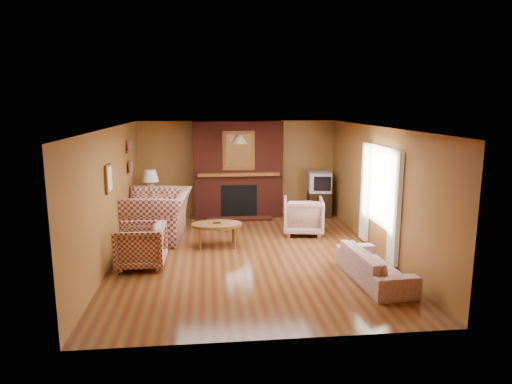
{
  "coord_description": "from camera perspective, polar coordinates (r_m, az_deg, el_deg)",
  "views": [
    {
      "loc": [
        -0.75,
        -8.31,
        2.83
      ],
      "look_at": [
        0.2,
        0.6,
        1.09
      ],
      "focal_mm": 32.0,
      "sensor_mm": 36.0,
      "label": 1
    }
  ],
  "objects": [
    {
      "name": "botanical_print",
      "position": [
        8.29,
        -17.95,
        1.6
      ],
      "size": [
        0.05,
        0.4,
        0.5
      ],
      "color": "brown",
      "rests_on": "wall_left"
    },
    {
      "name": "window_right",
      "position": [
        8.88,
        15.2,
        -0.43
      ],
      "size": [
        0.1,
        1.85,
        2.0
      ],
      "color": "beige",
      "rests_on": "wall_right"
    },
    {
      "name": "wall_left",
      "position": [
        8.64,
        -17.64,
        -0.37
      ],
      "size": [
        0.0,
        6.5,
        6.5
      ],
      "primitive_type": "plane",
      "rotation": [
        1.57,
        0.0,
        1.57
      ],
      "color": "#93602D",
      "rests_on": "floor"
    },
    {
      "name": "fireplace",
      "position": [
        11.43,
        -2.25,
        2.73
      ],
      "size": [
        2.2,
        0.82,
        2.4
      ],
      "color": "#4B1710",
      "rests_on": "floor"
    },
    {
      "name": "wall_right",
      "position": [
        9.07,
        15.05,
        0.28
      ],
      "size": [
        0.0,
        6.5,
        6.5
      ],
      "primitive_type": "plane",
      "rotation": [
        1.57,
        0.0,
        -1.57
      ],
      "color": "#93602D",
      "rests_on": "floor"
    },
    {
      "name": "crt_tv",
      "position": [
        11.61,
        7.97,
        1.25
      ],
      "size": [
        0.62,
        0.61,
        0.51
      ],
      "color": "#B0B2B8",
      "rests_on": "tv_stand"
    },
    {
      "name": "table_lamp",
      "position": [
        10.99,
        -13.04,
        1.24
      ],
      "size": [
        0.38,
        0.38,
        0.63
      ],
      "color": "white",
      "rests_on": "side_table"
    },
    {
      "name": "coffee_table",
      "position": [
        9.15,
        -4.93,
        -4.25
      ],
      "size": [
        1.01,
        0.63,
        0.5
      ],
      "color": "brown",
      "rests_on": "floor"
    },
    {
      "name": "floor",
      "position": [
        8.81,
        -0.87,
        -7.72
      ],
      "size": [
        6.5,
        6.5,
        0.0
      ],
      "primitive_type": "plane",
      "color": "#4E2210",
      "rests_on": "ground"
    },
    {
      "name": "bookshelf",
      "position": [
        10.41,
        -15.43,
        4.21
      ],
      "size": [
        0.09,
        0.55,
        0.71
      ],
      "color": "brown",
      "rests_on": "wall_left"
    },
    {
      "name": "floral_armchair",
      "position": [
        10.1,
        5.93,
        -2.97
      ],
      "size": [
        0.99,
        1.01,
        0.8
      ],
      "primitive_type": "imported",
      "rotation": [
        0.0,
        0.0,
        2.97
      ],
      "color": "#C6B29A",
      "rests_on": "floor"
    },
    {
      "name": "plaid_armchair",
      "position": [
        8.27,
        -14.22,
        -6.53
      ],
      "size": [
        0.86,
        0.83,
        0.76
      ],
      "primitive_type": "imported",
      "rotation": [
        0.0,
        0.0,
        -1.59
      ],
      "color": "maroon",
      "rests_on": "floor"
    },
    {
      "name": "floral_sofa",
      "position": [
        7.71,
        14.6,
        -8.86
      ],
      "size": [
        0.81,
        1.79,
        0.51
      ],
      "primitive_type": "imported",
      "rotation": [
        0.0,
        0.0,
        1.65
      ],
      "color": "#C6B29A",
      "rests_on": "floor"
    },
    {
      "name": "wall_back",
      "position": [
        11.69,
        -2.34,
        3.0
      ],
      "size": [
        6.5,
        0.0,
        6.5
      ],
      "primitive_type": "plane",
      "rotation": [
        1.57,
        0.0,
        0.0
      ],
      "color": "#93602D",
      "rests_on": "floor"
    },
    {
      "name": "plaid_loveseat",
      "position": [
        9.85,
        -12.32,
        -2.88
      ],
      "size": [
        1.49,
        1.67,
        1.01
      ],
      "primitive_type": "imported",
      "rotation": [
        0.0,
        0.0,
        -1.66
      ],
      "color": "maroon",
      "rests_on": "floor"
    },
    {
      "name": "side_table",
      "position": [
        11.12,
        -12.89,
        -2.24
      ],
      "size": [
        0.53,
        0.53,
        0.66
      ],
      "primitive_type": "cube",
      "rotation": [
        0.0,
        0.0,
        0.07
      ],
      "color": "brown",
      "rests_on": "floor"
    },
    {
      "name": "ceiling",
      "position": [
        8.35,
        -0.92,
        8.07
      ],
      "size": [
        6.5,
        6.5,
        0.0
      ],
      "primitive_type": "plane",
      "rotation": [
        3.14,
        0.0,
        0.0
      ],
      "color": "white",
      "rests_on": "wall_back"
    },
    {
      "name": "tv_stand",
      "position": [
        11.73,
        7.89,
        -1.48
      ],
      "size": [
        0.63,
        0.58,
        0.63
      ],
      "primitive_type": "cube",
      "rotation": [
        0.0,
        0.0,
        -0.1
      ],
      "color": "black",
      "rests_on": "floor"
    },
    {
      "name": "pendant_light",
      "position": [
        10.66,
        -2.03,
        6.55
      ],
      "size": [
        0.36,
        0.36,
        0.48
      ],
      "color": "black",
      "rests_on": "ceiling"
    },
    {
      "name": "wall_front",
      "position": [
        5.36,
        2.28,
        -6.67
      ],
      "size": [
        6.5,
        0.0,
        6.5
      ],
      "primitive_type": "plane",
      "rotation": [
        -1.57,
        0.0,
        0.0
      ],
      "color": "#93602D",
      "rests_on": "floor"
    }
  ]
}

